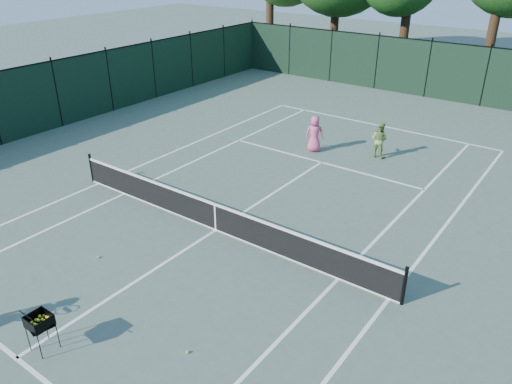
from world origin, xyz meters
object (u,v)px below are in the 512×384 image
Objects in this scene: player_pink at (315,134)px; loose_ball_near_cart at (187,352)px; player_green at (379,140)px; ball_hopper at (39,321)px; loose_ball_midcourt at (98,257)px.

player_pink reaches higher than loose_ball_near_cart.
player_pink reaches higher than player_green.
player_pink is 1.68× the size of ball_hopper.
player_pink is at bearing 105.89° from ball_hopper.
ball_hopper is 13.04× the size of loose_ball_midcourt.
player_pink is 13.20m from ball_hopper.
player_green is (2.38, 0.98, -0.02)m from player_pink.
ball_hopper is 3.11m from loose_ball_near_cart.
player_pink reaches higher than ball_hopper.
player_pink is at bearing 25.91° from player_green.
ball_hopper is at bearing 88.46° from player_green.
loose_ball_midcourt is at bearing 60.90° from player_pink.
loose_ball_midcourt is at bearing 134.71° from ball_hopper.
player_pink is 10.36m from loose_ball_midcourt.
player_green is at bearing 95.92° from ball_hopper.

